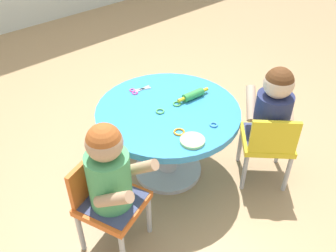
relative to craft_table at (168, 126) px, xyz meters
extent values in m
plane|color=tan|center=(0.00, 0.00, -0.38)|extent=(10.00, 10.00, 0.00)
cylinder|color=silver|center=(0.00, 0.00, -0.36)|extent=(0.44, 0.44, 0.03)
cylinder|color=silver|center=(0.00, 0.00, -0.15)|extent=(0.12, 0.12, 0.46)
cylinder|color=#338CD1|center=(0.00, 0.00, 0.10)|extent=(0.85, 0.85, 0.04)
cylinder|color=#B7B7BC|center=(-0.64, -0.38, -0.24)|extent=(0.03, 0.03, 0.28)
cylinder|color=#B7B7BC|center=(-0.40, -0.29, -0.24)|extent=(0.03, 0.03, 0.28)
cylinder|color=#B7B7BC|center=(-0.74, -0.14, -0.24)|extent=(0.03, 0.03, 0.28)
cylinder|color=#B7B7BC|center=(-0.49, -0.05, -0.24)|extent=(0.03, 0.03, 0.28)
cube|color=orange|center=(-0.57, -0.21, -0.08)|extent=(0.39, 0.39, 0.04)
cube|color=orange|center=(-0.62, -0.09, 0.05)|extent=(0.26, 0.12, 0.22)
cube|color=#3F4772|center=(-0.57, -0.21, -0.08)|extent=(0.34, 0.35, 0.04)
cylinder|color=#4CA566|center=(-0.57, -0.21, 0.09)|extent=(0.21, 0.21, 0.30)
sphere|color=tan|center=(-0.57, -0.21, 0.32)|extent=(0.17, 0.17, 0.17)
sphere|color=#B25926|center=(-0.57, -0.21, 0.33)|extent=(0.16, 0.16, 0.16)
cylinder|color=tan|center=(-0.64, -0.35, 0.12)|extent=(0.13, 0.22, 0.17)
cylinder|color=tan|center=(-0.43, -0.27, 0.12)|extent=(0.13, 0.22, 0.17)
cylinder|color=#B7B7BC|center=(0.61, -0.43, -0.24)|extent=(0.03, 0.03, 0.28)
cylinder|color=#B7B7BC|center=(0.43, -0.25, -0.24)|extent=(0.03, 0.03, 0.28)
cylinder|color=#B7B7BC|center=(0.43, -0.62, -0.24)|extent=(0.03, 0.03, 0.28)
cylinder|color=#B7B7BC|center=(0.24, -0.43, -0.24)|extent=(0.03, 0.03, 0.28)
cube|color=yellow|center=(0.43, -0.43, -0.08)|extent=(0.42, 0.42, 0.04)
cube|color=yellow|center=(0.33, -0.53, 0.05)|extent=(0.21, 0.21, 0.22)
cube|color=#3F4772|center=(0.43, -0.43, -0.08)|extent=(0.38, 0.38, 0.04)
cylinder|color=navy|center=(0.43, -0.43, 0.09)|extent=(0.21, 0.21, 0.30)
sphere|color=beige|center=(0.43, -0.43, 0.32)|extent=(0.17, 0.17, 0.17)
sphere|color=#593319|center=(0.43, -0.43, 0.33)|extent=(0.16, 0.16, 0.16)
cylinder|color=beige|center=(0.58, -0.44, 0.12)|extent=(0.19, 0.19, 0.17)
cylinder|color=beige|center=(0.42, -0.28, 0.12)|extent=(0.19, 0.19, 0.17)
cylinder|color=green|center=(0.19, -0.02, 0.15)|extent=(0.14, 0.06, 0.05)
cylinder|color=yellow|center=(0.10, -0.01, 0.15)|extent=(0.05, 0.03, 0.02)
cylinder|color=yellow|center=(0.28, -0.02, 0.15)|extent=(0.05, 0.03, 0.02)
cube|color=silver|center=(0.02, 0.27, 0.13)|extent=(0.11, 0.01, 0.01)
cube|color=silver|center=(0.02, 0.27, 0.13)|extent=(0.11, 0.06, 0.01)
torus|color=#D83F99|center=(-0.04, 0.27, 0.13)|extent=(0.05, 0.05, 0.01)
torus|color=#D83F99|center=(-0.03, 0.30, 0.13)|extent=(0.05, 0.05, 0.01)
cylinder|color=#B2E58C|center=(-0.10, -0.31, 0.13)|extent=(0.13, 0.13, 0.02)
torus|color=#4CB259|center=(-0.05, 0.01, 0.13)|extent=(0.05, 0.05, 0.01)
torus|color=orange|center=(-0.10, -0.20, 0.13)|extent=(0.06, 0.06, 0.01)
torus|color=#4CB259|center=(0.07, 0.00, 0.13)|extent=(0.05, 0.05, 0.01)
torus|color=#3F99D8|center=(0.08, -0.29, 0.13)|extent=(0.05, 0.05, 0.01)
camera|label=1|loc=(-1.17, -1.30, 1.35)|focal=38.84mm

